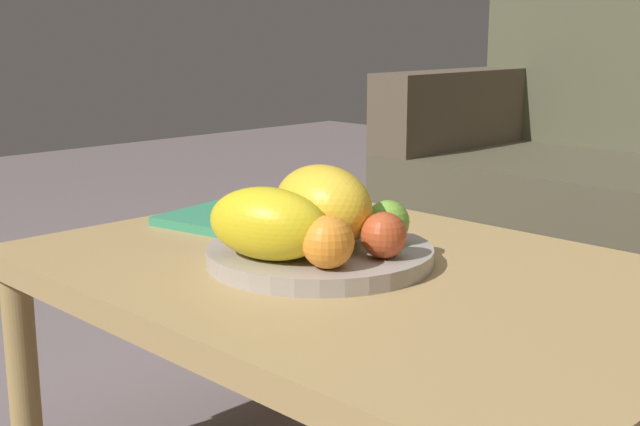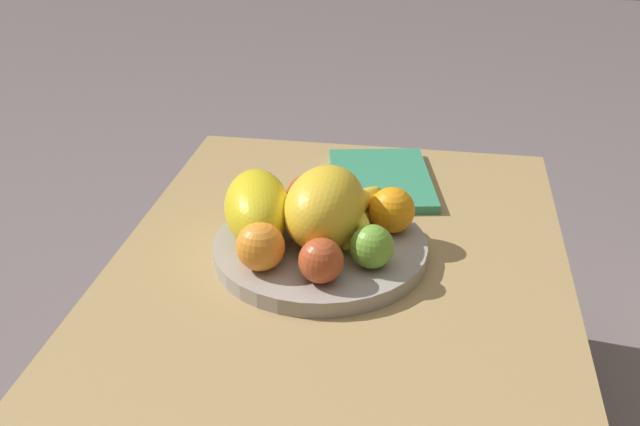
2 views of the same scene
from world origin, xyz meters
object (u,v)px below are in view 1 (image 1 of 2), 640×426
object	(u,v)px
orange_left	(343,206)
melon_smaller_beside	(268,224)
orange_front	(328,242)
apple_right	(388,222)
banana_bunch	(322,218)
coffee_table	(363,295)
apple_left	(384,235)
fruit_bowl	(320,255)
magazine	(238,221)
melon_large_front	(323,206)
apple_front	(265,218)

from	to	relation	value
orange_left	melon_smaller_beside	bearing A→B (deg)	-75.84
orange_front	apple_right	world-z (taller)	orange_front
banana_bunch	orange_left	bearing A→B (deg)	105.62
coffee_table	orange_front	size ratio (longest dim) A/B	14.13
orange_front	apple_right	xyz separation A→B (m)	(-0.03, 0.16, -0.00)
orange_front	orange_left	bearing A→B (deg)	128.47
melon_smaller_beside	apple_right	distance (m)	0.19
apple_left	banana_bunch	distance (m)	0.14
fruit_bowl	orange_left	xyz separation A→B (m)	(-0.05, 0.10, 0.05)
melon_smaller_beside	magazine	world-z (taller)	melon_smaller_beside
fruit_bowl	magazine	bearing A→B (deg)	165.65
melon_large_front	fruit_bowl	bearing A→B (deg)	-77.58
melon_smaller_beside	apple_left	xyz separation A→B (m)	(0.11, 0.12, -0.02)
apple_left	orange_left	bearing A→B (deg)	151.61
apple_front	magazine	xyz separation A→B (m)	(-0.19, 0.10, -0.05)
coffee_table	apple_left	size ratio (longest dim) A/B	15.54
orange_left	apple_front	world-z (taller)	orange_left
coffee_table	apple_front	bearing A→B (deg)	-154.48
orange_front	orange_left	size ratio (longest dim) A/B	0.98
fruit_bowl	melon_large_front	size ratio (longest dim) A/B	1.94
banana_bunch	magazine	bearing A→B (deg)	172.79
coffee_table	orange_front	xyz separation A→B (m)	(0.03, -0.10, 0.10)
orange_front	orange_left	distance (m)	0.23
banana_bunch	fruit_bowl	bearing A→B (deg)	-48.34
melon_large_front	apple_front	bearing A→B (deg)	-152.66
orange_front	apple_front	bearing A→B (deg)	167.36
melon_smaller_beside	banana_bunch	bearing A→B (deg)	103.47
melon_smaller_beside	orange_left	bearing A→B (deg)	104.16
melon_large_front	apple_left	world-z (taller)	melon_large_front
apple_right	fruit_bowl	bearing A→B (deg)	-123.94
melon_large_front	melon_smaller_beside	bearing A→B (deg)	-90.38
orange_left	magazine	size ratio (longest dim) A/B	0.29
coffee_table	apple_left	bearing A→B (deg)	-14.32
apple_front	apple_right	world-z (taller)	apple_front
coffee_table	banana_bunch	bearing A→B (deg)	174.95
apple_left	apple_right	world-z (taller)	same
fruit_bowl	magazine	distance (m)	0.28
coffee_table	apple_right	size ratio (longest dim) A/B	15.57
coffee_table	orange_front	world-z (taller)	orange_front
apple_left	apple_right	size ratio (longest dim) A/B	1.00
melon_large_front	orange_left	bearing A→B (deg)	118.01
fruit_bowl	apple_front	size ratio (longest dim) A/B	4.75
melon_large_front	magazine	size ratio (longest dim) A/B	0.68
fruit_bowl	orange_left	size ratio (longest dim) A/B	4.58
fruit_bowl	orange_front	distance (m)	0.12
apple_right	banana_bunch	world-z (taller)	apple_right
apple_left	orange_front	bearing A→B (deg)	-101.49
coffee_table	orange_left	xyz separation A→B (m)	(-0.11, 0.07, 0.10)
orange_front	magazine	world-z (taller)	orange_front
coffee_table	melon_smaller_beside	distance (m)	0.18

